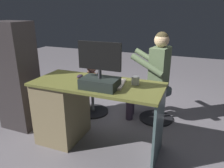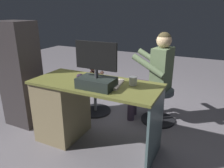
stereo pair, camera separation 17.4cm
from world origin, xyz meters
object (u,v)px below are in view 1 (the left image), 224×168
object	(u,v)px
tv_remote	(88,82)
office_chair_teddy	(93,95)
teddy_bear	(92,74)
visitor_chair	(157,102)
monitor	(100,76)
desk	(70,108)
cup	(135,80)
computer_mouse	(80,76)
person	(153,70)
keyboard	(104,81)

from	to	relation	value
tv_remote	office_chair_teddy	distance (m)	0.96
teddy_bear	visitor_chair	distance (m)	1.01
monitor	desk	bearing A→B (deg)	-15.42
monitor	teddy_bear	xyz separation A→B (m)	(0.52, -0.85, -0.27)
office_chair_teddy	visitor_chair	bearing A→B (deg)	-171.25
monitor	office_chair_teddy	bearing A→B (deg)	-58.17
desk	cup	bearing A→B (deg)	-171.69
computer_mouse	person	bearing A→B (deg)	-132.02
teddy_bear	visitor_chair	bearing A→B (deg)	-171.88
person	office_chair_teddy	bearing A→B (deg)	8.75
person	monitor	bearing A→B (deg)	71.34
tv_remote	visitor_chair	size ratio (longest dim) A/B	0.32
computer_mouse	visitor_chair	distance (m)	1.20
computer_mouse	monitor	bearing A→B (deg)	148.07
monitor	office_chair_teddy	xyz separation A→B (m)	(0.52, -0.84, -0.61)
keyboard	visitor_chair	bearing A→B (deg)	-120.19
desk	person	xyz separation A→B (m)	(-0.79, -0.85, 0.32)
office_chair_teddy	monitor	bearing A→B (deg)	121.83
computer_mouse	person	xyz separation A→B (m)	(-0.68, -0.75, -0.05)
monitor	teddy_bear	world-z (taller)	monitor
desk	person	size ratio (longest dim) A/B	1.14
keyboard	visitor_chair	size ratio (longest dim) A/B	0.89
monitor	visitor_chair	distance (m)	1.23
computer_mouse	tv_remote	distance (m)	0.21
keyboard	cup	xyz separation A→B (m)	(-0.34, -0.03, 0.03)
tv_remote	monitor	bearing A→B (deg)	158.15
teddy_bear	person	distance (m)	0.87
teddy_bear	computer_mouse	bearing A→B (deg)	105.16
monitor	keyboard	bearing A→B (deg)	-77.54
cup	visitor_chair	size ratio (longest dim) A/B	0.18
desk	computer_mouse	distance (m)	0.40
monitor	person	bearing A→B (deg)	-108.66
monitor	cup	bearing A→B (deg)	-141.08
tv_remote	teddy_bear	xyz separation A→B (m)	(0.34, -0.76, -0.15)
desk	monitor	xyz separation A→B (m)	(-0.46, 0.13, 0.47)
keyboard	computer_mouse	bearing A→B (deg)	-3.12
cup	monitor	bearing A→B (deg)	38.92
desk	cup	size ratio (longest dim) A/B	16.34
cup	visitor_chair	bearing A→B (deg)	-99.01
keyboard	monitor	bearing A→B (deg)	102.46
tv_remote	cup	bearing A→B (deg)	-157.79
desk	monitor	size ratio (longest dim) A/B	3.08
computer_mouse	tv_remote	bearing A→B (deg)	143.85
tv_remote	visitor_chair	xyz separation A→B (m)	(-0.60, -0.89, -0.50)
teddy_bear	office_chair_teddy	bearing A→B (deg)	90.00
office_chair_teddy	visitor_chair	distance (m)	0.95
tv_remote	visitor_chair	bearing A→B (deg)	-117.92
tv_remote	visitor_chair	distance (m)	1.18
visitor_chair	keyboard	bearing A→B (deg)	59.81
computer_mouse	teddy_bear	world-z (taller)	computer_mouse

